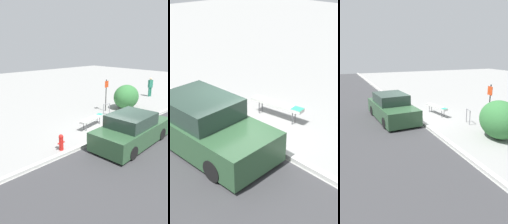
# 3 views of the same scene
# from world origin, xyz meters

# --- Properties ---
(ground_plane) EXTENTS (60.00, 60.00, 0.00)m
(ground_plane) POSITION_xyz_m (0.00, 0.00, 0.00)
(ground_plane) COLOR gray
(curb) EXTENTS (60.00, 0.20, 0.13)m
(curb) POSITION_xyz_m (0.00, 0.00, 0.07)
(curb) COLOR #B7B7B2
(curb) RESTS_ON ground_plane
(bench) EXTENTS (2.01, 0.65, 0.59)m
(bench) POSITION_xyz_m (-0.13, 1.54, 0.52)
(bench) COLOR #515156
(bench) RESTS_ON ground_plane
(bike_rack) EXTENTS (0.55, 0.17, 0.83)m
(bike_rack) POSITION_xyz_m (2.19, 2.40, 0.50)
(bike_rack) COLOR gray
(bike_rack) RESTS_ON ground_plane
(sign_post) EXTENTS (0.36, 0.08, 2.30)m
(sign_post) POSITION_xyz_m (2.99, 3.16, 1.38)
(sign_post) COLOR black
(sign_post) RESTS_ON ground_plane
(fire_hydrant) EXTENTS (0.36, 0.22, 0.77)m
(fire_hydrant) POSITION_xyz_m (-3.28, 0.46, 0.41)
(fire_hydrant) COLOR red
(fire_hydrant) RESTS_ON ground_plane
(shrub_hedge) EXTENTS (2.14, 1.70, 1.81)m
(shrub_hedge) POSITION_xyz_m (4.57, 2.51, 0.90)
(shrub_hedge) COLOR #337038
(shrub_hedge) RESTS_ON ground_plane
(parked_car_near) EXTENTS (4.62, 2.14, 1.54)m
(parked_car_near) POSITION_xyz_m (-0.35, -1.35, 0.69)
(parked_car_near) COLOR black
(parked_car_near) RESTS_ON ground_plane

